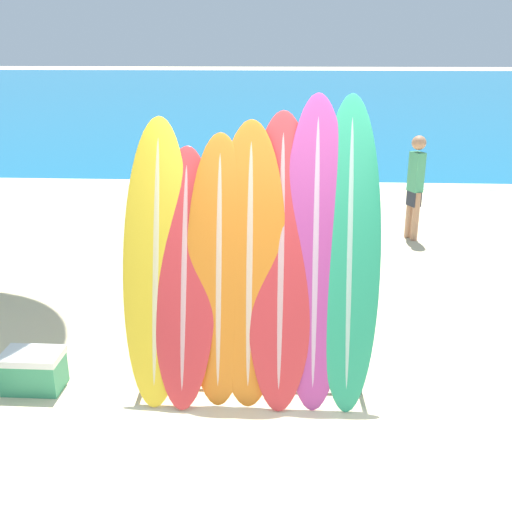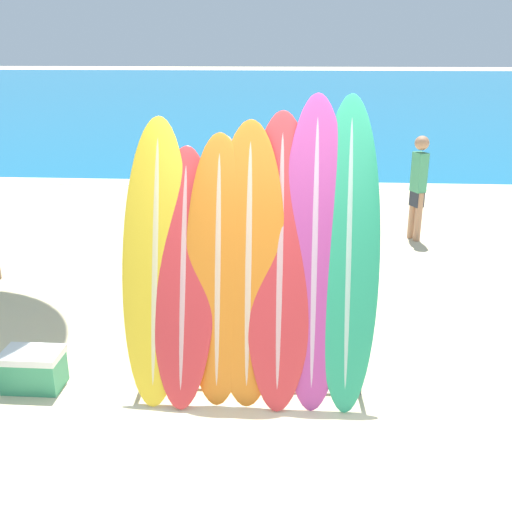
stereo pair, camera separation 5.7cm
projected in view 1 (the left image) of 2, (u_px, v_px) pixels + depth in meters
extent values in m
plane|color=beige|center=(283.00, 418.00, 4.82)|extent=(160.00, 160.00, 0.00)
cube|color=#146693|center=(291.00, 88.00, 40.78)|extent=(120.00, 60.00, 0.00)
cube|color=white|center=(289.00, 185.00, 12.83)|extent=(120.00, 0.60, 0.01)
cylinder|color=#47474C|center=(140.00, 339.00, 5.12)|extent=(0.04, 0.04, 0.93)
cylinder|color=#47474C|center=(363.00, 345.00, 5.02)|extent=(0.04, 0.04, 0.93)
cylinder|color=#47474C|center=(250.00, 294.00, 4.92)|extent=(1.94, 0.04, 0.04)
cylinder|color=#47474C|center=(251.00, 377.00, 5.19)|extent=(1.94, 0.04, 0.04)
ellipsoid|color=yellow|center=(156.00, 262.00, 4.93)|extent=(0.57, 0.83, 2.30)
ellipsoid|color=beige|center=(156.00, 262.00, 4.93)|extent=(0.10, 0.81, 2.21)
ellipsoid|color=red|center=(185.00, 278.00, 4.92)|extent=(0.54, 0.82, 2.07)
ellipsoid|color=#D59E9F|center=(185.00, 278.00, 4.92)|extent=(0.10, 0.80, 1.99)
ellipsoid|color=orange|center=(219.00, 271.00, 4.89)|extent=(0.55, 0.65, 2.19)
ellipsoid|color=beige|center=(219.00, 271.00, 4.89)|extent=(0.10, 0.63, 2.10)
ellipsoid|color=orange|center=(250.00, 265.00, 4.87)|extent=(0.60, 0.68, 2.29)
ellipsoid|color=beige|center=(250.00, 265.00, 4.87)|extent=(0.11, 0.66, 2.20)
ellipsoid|color=red|center=(281.00, 261.00, 4.87)|extent=(0.59, 0.85, 2.36)
ellipsoid|color=#D59E9F|center=(281.00, 261.00, 4.87)|extent=(0.11, 0.83, 2.27)
ellipsoid|color=#B23D8E|center=(315.00, 253.00, 4.85)|extent=(0.55, 0.81, 2.49)
ellipsoid|color=#CAA1BE|center=(315.00, 253.00, 4.85)|extent=(0.10, 0.79, 2.39)
ellipsoid|color=#289E70|center=(349.00, 254.00, 4.83)|extent=(0.51, 0.84, 2.49)
ellipsoid|color=#9AC3B3|center=(349.00, 254.00, 4.83)|extent=(0.09, 0.82, 2.39)
cylinder|color=beige|center=(219.00, 228.00, 8.43)|extent=(0.11, 0.11, 0.80)
cylinder|color=beige|center=(229.00, 226.00, 8.53)|extent=(0.11, 0.11, 0.80)
cube|color=#478466|center=(224.00, 208.00, 8.38)|extent=(0.26, 0.25, 0.24)
cube|color=white|center=(223.00, 177.00, 8.24)|extent=(0.29, 0.28, 0.63)
sphere|color=beige|center=(223.00, 144.00, 8.08)|extent=(0.23, 0.23, 0.23)
cylinder|color=#A87A5B|center=(416.00, 217.00, 9.08)|extent=(0.10, 0.10, 0.75)
cylinder|color=#A87A5B|center=(409.00, 214.00, 9.23)|extent=(0.10, 0.10, 0.75)
cube|color=#282D38|center=(414.00, 198.00, 9.07)|extent=(0.21, 0.25, 0.23)
cube|color=#42996B|center=(416.00, 172.00, 8.93)|extent=(0.23, 0.27, 0.59)
sphere|color=#A87A5B|center=(419.00, 143.00, 8.79)|extent=(0.21, 0.21, 0.21)
cylinder|color=#846047|center=(341.00, 192.00, 10.67)|extent=(0.10, 0.10, 0.73)
cylinder|color=#846047|center=(348.00, 193.00, 10.56)|extent=(0.10, 0.10, 0.73)
cube|color=#385693|center=(345.00, 178.00, 10.53)|extent=(0.24, 0.24, 0.22)
cube|color=#2D333D|center=(346.00, 156.00, 10.39)|extent=(0.26, 0.26, 0.57)
sphere|color=#846047|center=(348.00, 131.00, 10.25)|extent=(0.21, 0.21, 0.21)
cube|color=#389366|center=(34.00, 374.00, 5.20)|extent=(0.49, 0.32, 0.29)
cube|color=white|center=(32.00, 356.00, 5.14)|extent=(0.51, 0.33, 0.06)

